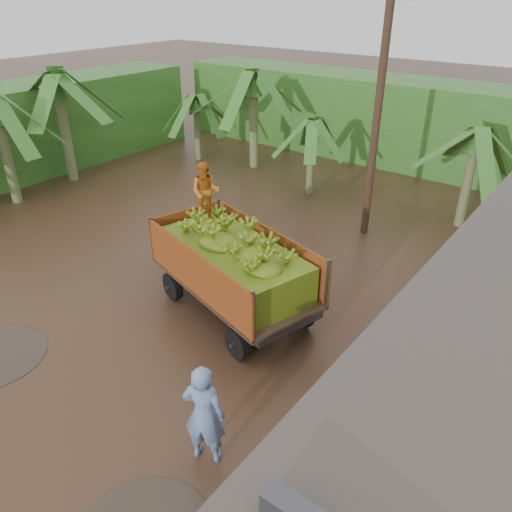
% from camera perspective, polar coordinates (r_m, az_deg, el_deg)
% --- Properties ---
extents(ground, '(100.00, 100.00, 0.00)m').
position_cam_1_polar(ground, '(11.10, -8.88, -12.21)').
color(ground, black).
rests_on(ground, ground).
extents(hedge_north, '(22.00, 3.00, 3.60)m').
position_cam_1_polar(hedge_north, '(23.75, 16.14, 14.51)').
color(hedge_north, '#2D661E').
rests_on(hedge_north, ground).
extents(banana_trailer, '(6.16, 3.23, 3.49)m').
position_cam_1_polar(banana_trailer, '(11.87, -2.66, -1.01)').
color(banana_trailer, '#BF551B').
rests_on(banana_trailer, ground).
extents(man_blue, '(0.85, 0.72, 1.99)m').
position_cam_1_polar(man_blue, '(8.63, -5.96, -17.54)').
color(man_blue, '#6989BF').
rests_on(man_blue, ground).
extents(utility_pole, '(1.20, 0.24, 7.42)m').
position_cam_1_polar(utility_pole, '(15.63, 13.67, 15.24)').
color(utility_pole, '#47301E').
rests_on(utility_pole, ground).
extents(banana_plants, '(24.54, 20.09, 4.44)m').
position_cam_1_polar(banana_plants, '(17.98, -9.77, 10.96)').
color(banana_plants, '#2D661E').
rests_on(banana_plants, ground).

